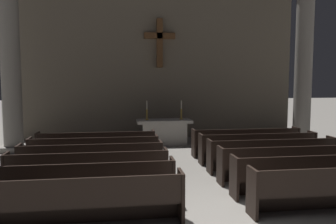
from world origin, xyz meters
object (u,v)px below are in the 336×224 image
object	(u,v)px
pew_right_row_3	(290,163)
column_right_second	(303,64)
pew_right_row_4	(272,155)
candlestick_left	(147,114)
pew_left_row_3	(88,171)
candlestick_right	(181,113)
pew_left_row_1	(78,202)
column_left_second	(10,62)
pew_left_row_2	(84,184)
pew_left_row_4	(92,161)
pew_right_row_6	(246,142)
pew_right_row_2	(313,174)
pew_left_row_5	(95,152)
altar	(164,131)
pew_left_row_6	(97,146)
pew_right_row_5	(258,148)

from	to	relation	value
pew_right_row_3	column_right_second	size ratio (longest dim) A/B	0.56
pew_right_row_4	candlestick_left	bearing A→B (deg)	125.70
pew_left_row_3	candlestick_right	size ratio (longest dim) A/B	4.88
pew_left_row_3	candlestick_right	world-z (taller)	candlestick_right
pew_left_row_1	pew_right_row_3	distance (m)	5.45
column_left_second	candlestick_left	world-z (taller)	column_left_second
pew_left_row_2	pew_right_row_3	bearing A→B (deg)	11.47
pew_left_row_3	column_left_second	world-z (taller)	column_left_second
column_left_second	pew_left_row_4	bearing A→B (deg)	-51.81
pew_left_row_1	pew_right_row_6	bearing A→B (deg)	45.42
pew_right_row_2	candlestick_left	distance (m)	7.33
pew_right_row_3	candlestick_left	world-z (taller)	candlestick_left
pew_left_row_5	pew_left_row_4	bearing A→B (deg)	-90.00
pew_left_row_5	candlestick_left	distance (m)	3.99
pew_right_row_2	pew_left_row_5	bearing A→B (deg)	148.66
pew_right_row_4	column_left_second	xyz separation A→B (m)	(-8.16, 3.95, 2.77)
candlestick_left	altar	bearing A→B (deg)	-0.00
pew_right_row_2	pew_right_row_6	xyz separation A→B (m)	(0.00, 4.10, 0.00)
column_right_second	pew_right_row_6	bearing A→B (deg)	-148.53
pew_left_row_1	pew_left_row_2	xyz separation A→B (m)	(0.00, 1.02, 0.00)
pew_left_row_2	pew_right_row_4	distance (m)	5.45
pew_left_row_2	altar	xyz separation A→B (m)	(2.52, 6.54, 0.06)
pew_right_row_3	column_right_second	world-z (taller)	column_right_second
column_right_second	altar	bearing A→B (deg)	174.58
pew_left_row_6	altar	distance (m)	3.51
pew_right_row_6	candlestick_right	size ratio (longest dim) A/B	4.88
pew_left_row_4	candlestick_left	distance (m)	4.91
pew_left_row_2	pew_right_row_3	size ratio (longest dim) A/B	1.00
column_left_second	candlestick_left	xyz separation A→B (m)	(4.93, 0.53, -1.98)
pew_left_row_3	pew_left_row_4	bearing A→B (deg)	90.00
pew_right_row_6	column_right_second	size ratio (longest dim) A/B	0.56
pew_left_row_6	candlestick_left	distance (m)	3.14
pew_left_row_2	candlestick_left	xyz separation A→B (m)	(1.82, 6.54, 0.78)
column_left_second	column_right_second	size ratio (longest dim) A/B	1.00
pew_left_row_3	candlestick_right	xyz separation A→B (m)	(3.22, 5.51, 0.78)
pew_left_row_1	column_left_second	xyz separation A→B (m)	(-3.11, 7.03, 2.77)
pew_left_row_2	pew_right_row_6	bearing A→B (deg)	39.07
pew_left_row_3	pew_right_row_6	bearing A→B (deg)	31.34
pew_left_row_3	pew_right_row_3	world-z (taller)	same
candlestick_left	pew_left_row_6	bearing A→B (deg)	-126.81
pew_left_row_6	pew_right_row_5	distance (m)	5.15
pew_right_row_2	altar	distance (m)	7.01
pew_left_row_6	column_left_second	distance (m)	4.58
pew_left_row_6	candlestick_left	bearing A→B (deg)	53.19
pew_left_row_1	column_left_second	distance (m)	8.17
pew_right_row_5	pew_right_row_6	world-z (taller)	same
pew_left_row_6	pew_right_row_6	world-z (taller)	same
candlestick_right	pew_right_row_2	bearing A→B (deg)	-74.40
pew_right_row_5	pew_left_row_4	bearing A→B (deg)	-168.53
pew_left_row_2	pew_left_row_4	xyz separation A→B (m)	(0.00, 2.05, 0.00)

